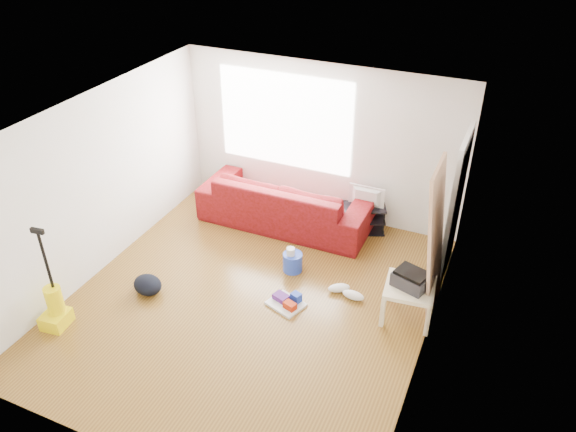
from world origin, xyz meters
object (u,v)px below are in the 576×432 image
at_px(sofa, 286,222).
at_px(side_table, 410,291).
at_px(backpack, 149,292).
at_px(vacuum, 55,308).
at_px(cleaning_tray, 287,302).
at_px(tv_stand, 364,218).
at_px(bucket, 293,270).

xyz_separation_m(sofa, side_table, (2.30, -1.41, 0.41)).
height_order(backpack, vacuum, vacuum).
bearing_deg(sofa, backpack, 66.90).
height_order(sofa, vacuum, vacuum).
bearing_deg(vacuum, side_table, 18.40).
bearing_deg(cleaning_tray, tv_stand, 79.67).
bearing_deg(bucket, side_table, -9.91).
bearing_deg(side_table, tv_stand, 123.10).
height_order(side_table, cleaning_tray, side_table).
relative_size(side_table, backpack, 1.56).
relative_size(cleaning_tray, backpack, 1.26).
bearing_deg(sofa, bucket, 118.22).
relative_size(bucket, vacuum, 0.20).
bearing_deg(bucket, tv_stand, 66.06).
bearing_deg(backpack, sofa, 86.92).
bearing_deg(cleaning_tray, backpack, -164.46).
relative_size(backpack, vacuum, 0.31).
bearing_deg(sofa, side_table, 148.55).
distance_m(sofa, backpack, 2.53).
xyz_separation_m(tv_stand, bucket, (-0.61, -1.38, -0.23)).
distance_m(tv_stand, vacuum, 4.57).
xyz_separation_m(sofa, tv_stand, (1.21, 0.27, 0.23)).
height_order(side_table, bucket, side_table).
height_order(tv_stand, backpack, tv_stand).
relative_size(bucket, cleaning_tray, 0.51).
xyz_separation_m(backpack, vacuum, (-0.66, -0.97, 0.26)).
xyz_separation_m(cleaning_tray, backpack, (-1.82, -0.51, -0.05)).
bearing_deg(cleaning_tray, side_table, 15.81).
relative_size(tv_stand, backpack, 1.72).
height_order(tv_stand, vacuum, vacuum).
distance_m(sofa, tv_stand, 1.26).
height_order(bucket, cleaning_tray, cleaning_tray).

